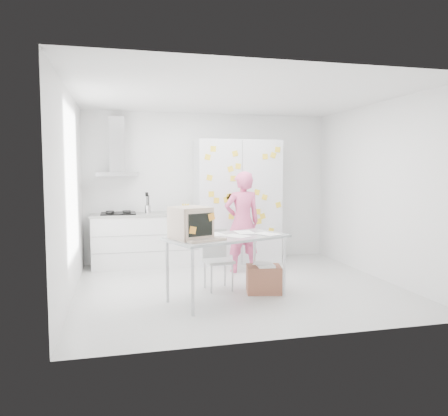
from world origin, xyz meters
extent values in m
cube|color=silver|center=(0.00, 0.00, -0.01)|extent=(4.50, 4.00, 0.02)
cube|color=white|center=(0.00, 2.00, 1.35)|extent=(4.50, 0.02, 2.70)
cube|color=white|center=(-2.25, 0.00, 1.35)|extent=(0.02, 4.00, 2.70)
cube|color=white|center=(2.25, 0.00, 1.35)|extent=(0.02, 4.00, 2.70)
cube|color=white|center=(0.00, 0.00, 2.70)|extent=(4.50, 4.00, 0.02)
cube|color=white|center=(-1.20, 1.70, 0.44)|extent=(1.80, 0.60, 0.88)
cube|color=gray|center=(-1.20, 1.40, 0.58)|extent=(1.76, 0.01, 0.01)
cube|color=gray|center=(-1.20, 1.40, 0.30)|extent=(1.76, 0.01, 0.01)
cube|color=#9E9E99|center=(-1.20, 1.70, 0.90)|extent=(1.84, 0.63, 0.04)
cube|color=black|center=(-1.65, 1.70, 0.93)|extent=(0.58, 0.50, 0.03)
cylinder|color=black|center=(-1.79, 1.58, 0.95)|extent=(0.14, 0.14, 0.02)
cylinder|color=black|center=(-1.51, 1.58, 0.95)|extent=(0.14, 0.14, 0.02)
cylinder|color=black|center=(-1.79, 1.82, 0.95)|extent=(0.14, 0.14, 0.02)
cylinder|color=black|center=(-1.51, 1.82, 0.95)|extent=(0.14, 0.14, 0.02)
cylinder|color=silver|center=(-1.15, 1.70, 0.99)|extent=(0.10, 0.10, 0.14)
cylinder|color=black|center=(-1.16, 1.71, 1.09)|extent=(0.01, 0.01, 0.30)
cylinder|color=black|center=(-1.13, 1.69, 1.09)|extent=(0.01, 0.01, 0.30)
cylinder|color=black|center=(-1.15, 1.72, 1.09)|extent=(0.01, 0.01, 0.30)
cube|color=black|center=(-1.16, 1.71, 1.25)|extent=(0.05, 0.01, 0.07)
imported|color=white|center=(-0.50, 1.70, 0.96)|extent=(0.31, 0.31, 0.08)
sphere|color=#B2140F|center=(-0.56, 1.72, 0.99)|extent=(0.08, 0.08, 0.08)
sphere|color=#B2140F|center=(-0.47, 1.65, 0.99)|extent=(0.08, 0.08, 0.08)
sphere|color=#B2140F|center=(-0.43, 1.74, 0.99)|extent=(0.08, 0.08, 0.08)
cylinder|color=yellow|center=(-0.52, 1.72, 1.03)|extent=(0.09, 0.17, 0.10)
cylinder|color=yellow|center=(-0.49, 1.72, 1.03)|extent=(0.04, 0.17, 0.10)
cylinder|color=yellow|center=(-0.47, 1.72, 1.03)|extent=(0.08, 0.17, 0.10)
cube|color=silver|center=(-1.65, 1.75, 1.60)|extent=(0.70, 0.48, 0.07)
cube|color=silver|center=(-1.65, 1.87, 2.10)|extent=(0.26, 0.24, 0.95)
cube|color=silver|center=(0.45, 1.68, 1.10)|extent=(1.50, 0.65, 2.20)
cube|color=slate|center=(0.45, 1.35, 1.10)|extent=(0.01, 0.01, 2.16)
cube|color=silver|center=(0.39, 1.34, 1.10)|extent=(0.02, 0.02, 0.30)
cube|color=silver|center=(0.51, 1.34, 1.10)|extent=(0.02, 0.02, 0.30)
cube|color=yellow|center=(0.86, 1.34, 1.90)|extent=(0.10, 0.00, 0.10)
cube|color=yellow|center=(1.01, 1.34, 1.93)|extent=(0.12, 0.00, 0.12)
cube|color=yellow|center=(1.12, 1.34, 1.05)|extent=(0.12, 0.00, 0.12)
cube|color=yellow|center=(0.22, 1.34, 1.21)|extent=(0.10, 0.00, 0.10)
cube|color=yellow|center=(0.46, 1.34, 1.35)|extent=(0.12, 0.00, 0.12)
cube|color=yellow|center=(0.83, 1.34, 0.86)|extent=(0.12, 0.00, 0.12)
cube|color=yellow|center=(0.25, 1.34, 0.87)|extent=(0.10, 0.00, 0.10)
cube|color=yellow|center=(0.32, 1.34, 1.95)|extent=(0.12, 0.00, 0.12)
cube|color=yellow|center=(0.54, 1.34, 0.81)|extent=(0.12, 0.00, 0.12)
cube|color=yellow|center=(0.86, 1.34, 1.19)|extent=(0.12, 0.00, 0.12)
cube|color=yellow|center=(0.74, 1.34, 0.94)|extent=(0.10, 0.00, 0.10)
cube|color=yellow|center=(0.24, 1.34, 1.69)|extent=(0.12, 0.00, 0.12)
cube|color=yellow|center=(-0.01, 1.34, 1.15)|extent=(0.10, 0.00, 0.10)
cube|color=yellow|center=(-0.10, 1.34, 1.26)|extent=(0.10, 0.00, 0.10)
cube|color=yellow|center=(-0.16, 1.34, 1.89)|extent=(0.11, 0.00, 0.11)
cube|color=yellow|center=(0.38, 1.34, 0.59)|extent=(0.10, 0.00, 0.10)
cube|color=yellow|center=(0.25, 1.34, 1.22)|extent=(0.11, 0.00, 0.11)
cube|color=yellow|center=(0.99, 1.34, 0.59)|extent=(0.11, 0.00, 0.11)
cube|color=yellow|center=(1.09, 1.34, 2.03)|extent=(0.10, 0.00, 0.10)
cube|color=yellow|center=(0.28, 1.34, 1.53)|extent=(0.10, 0.00, 0.10)
cube|color=yellow|center=(0.17, 1.34, 1.16)|extent=(0.11, 0.00, 0.11)
cube|color=yellow|center=(0.63, 1.34, 0.52)|extent=(0.10, 0.00, 0.10)
cube|color=yellow|center=(-0.07, 1.34, 2.03)|extent=(0.10, 0.00, 0.10)
cube|color=yellow|center=(-0.13, 1.34, 1.54)|extent=(0.12, 0.00, 0.12)
cube|color=yellow|center=(0.76, 1.34, 0.77)|extent=(0.11, 0.00, 0.11)
cube|color=yellow|center=(0.37, 1.34, 1.73)|extent=(0.11, 0.00, 0.11)
cube|color=yellow|center=(0.72, 1.34, 1.28)|extent=(0.11, 0.00, 0.11)
cube|color=yellow|center=(0.47, 1.34, 0.80)|extent=(0.11, 0.00, 0.11)
imported|color=#E25889|center=(0.32, 0.87, 0.82)|extent=(0.63, 0.43, 1.65)
cube|color=#A1A9AB|center=(-0.30, -0.56, 0.81)|extent=(1.70, 1.26, 0.03)
cylinder|color=#B5B7BB|center=(-0.84, -1.11, 0.39)|extent=(0.05, 0.05, 0.79)
cylinder|color=#B5B7BB|center=(0.47, -0.61, 0.39)|extent=(0.05, 0.05, 0.79)
cylinder|color=#B5B7BB|center=(-1.06, -0.51, 0.39)|extent=(0.05, 0.05, 0.79)
cylinder|color=#B5B7BB|center=(0.25, -0.02, 0.39)|extent=(0.05, 0.05, 0.79)
cube|color=#CAB096|center=(-0.79, -0.66, 1.02)|extent=(0.54, 0.56, 0.39)
cube|color=#CAB096|center=(-0.71, -0.87, 1.02)|extent=(0.37, 0.16, 0.35)
cube|color=black|center=(-0.70, -0.88, 1.02)|extent=(0.31, 0.12, 0.27)
cube|color=#FFA22E|center=(-0.80, -0.93, 0.97)|extent=(0.10, 0.04, 0.10)
cube|color=#FFA22E|center=(-0.56, -0.83, 1.11)|extent=(0.10, 0.04, 0.10)
cube|color=#CAB096|center=(-0.63, -0.90, 0.84)|extent=(0.51, 0.32, 0.03)
cube|color=gray|center=(-0.63, -0.90, 0.85)|extent=(0.45, 0.27, 0.01)
cube|color=white|center=(-0.17, -0.58, 0.83)|extent=(0.37, 0.40, 0.00)
cube|color=white|center=(0.02, -0.30, 0.83)|extent=(0.23, 0.33, 0.00)
cube|color=white|center=(0.25, -0.53, 0.83)|extent=(0.35, 0.39, 0.00)
cube|color=white|center=(-0.42, -0.38, 0.83)|extent=(0.29, 0.37, 0.00)
cube|color=#B4B4B2|center=(-0.31, -0.09, 0.40)|extent=(0.42, 0.42, 0.04)
cube|color=#B4B4B2|center=(-0.32, 0.08, 0.63)|extent=(0.36, 0.07, 0.41)
cylinder|color=#B1AFB4|center=(-0.44, -0.26, 0.19)|extent=(0.03, 0.03, 0.38)
cylinder|color=#B1AFB4|center=(-0.14, -0.23, 0.19)|extent=(0.03, 0.03, 0.38)
cylinder|color=#B1AFB4|center=(-0.47, 0.04, 0.19)|extent=(0.03, 0.03, 0.38)
cylinder|color=#B1AFB4|center=(-0.17, 0.08, 0.19)|extent=(0.03, 0.03, 0.38)
cube|color=#955940|center=(0.26, -0.38, 0.18)|extent=(0.53, 0.46, 0.37)
cube|color=white|center=(0.28, -0.40, 0.38)|extent=(0.25, 0.31, 0.03)
cube|color=white|center=(0.25, -0.33, 0.40)|extent=(0.30, 0.33, 0.00)
camera|label=1|loc=(-1.64, -5.93, 1.67)|focal=35.00mm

